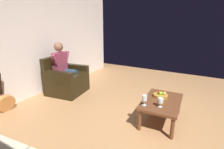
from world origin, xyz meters
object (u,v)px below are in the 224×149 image
person_seated (64,66)px  wine_glass_near (145,99)px  armchair (66,80)px  wine_glass_far (160,101)px  fruit_bowl (161,95)px  coffee_table (162,103)px  guitar (5,101)px  candle_jar (161,101)px

person_seated → wine_glass_near: person_seated is taller
armchair → person_seated: person_seated is taller
wine_glass_far → fruit_bowl: wine_glass_far is taller
coffee_table → fruit_bowl: bearing=-156.9°
coffee_table → wine_glass_near: (0.32, -0.21, 0.18)m
armchair → guitar: (1.31, -0.36, -0.11)m
coffee_table → wine_glass_near: 0.42m
guitar → wine_glass_far: (-0.92, 2.80, 0.30)m
armchair → guitar: guitar is taller
armchair → wine_glass_far: 2.48m
armchair → coffee_table: 2.42m
fruit_bowl → candle_jar: (0.25, 0.07, -0.00)m
person_seated → wine_glass_near: (0.47, 2.23, -0.16)m
wine_glass_near → coffee_table: bearing=147.2°
candle_jar → guitar: bearing=-69.2°
guitar → candle_jar: (-1.06, 2.78, 0.22)m
candle_jar → wine_glass_near: bearing=-45.2°
guitar → person_seated: bearing=165.8°
person_seated → candle_jar: bearing=75.6°
person_seated → wine_glass_far: person_seated is taller
wine_glass_far → fruit_bowl: size_ratio=0.58×
armchair → candle_jar: 2.44m
person_seated → wine_glass_near: 2.29m
armchair → person_seated: (0.00, -0.02, 0.36)m
person_seated → coffee_table: size_ratio=1.27×
coffee_table → wine_glass_near: bearing=-32.8°
armchair → wine_glass_near: (0.47, 2.21, 0.20)m
guitar → candle_jar: 2.98m
wine_glass_far → coffee_table: bearing=-173.5°
person_seated → fruit_bowl: bearing=81.5°
armchair → person_seated: size_ratio=0.75×
guitar → wine_glass_far: 2.96m
armchair → candle_jar: armchair is taller
coffee_table → wine_glass_far: bearing=6.5°
armchair → candle_jar: bearing=75.5°
person_seated → fruit_bowl: person_seated is taller
coffee_table → armchair: bearing=-93.5°
wine_glass_far → fruit_bowl: bearing=-167.2°
candle_jar → wine_glass_far: bearing=8.6°
coffee_table → guitar: bearing=-67.2°
person_seated → guitar: size_ratio=1.36×
coffee_table → guitar: (1.17, -2.77, -0.13)m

